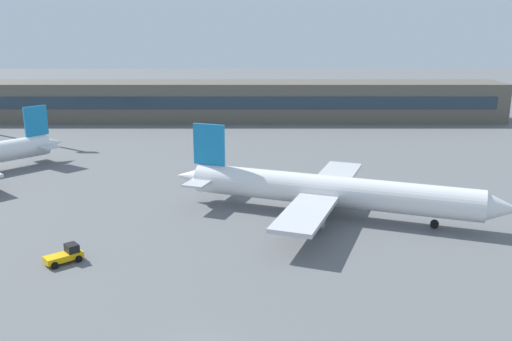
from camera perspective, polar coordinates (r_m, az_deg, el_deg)
name	(u,v)px	position (r m, az deg, el deg)	size (l,w,h in m)	color
ground_plane	(228,191)	(78.23, -2.86, -2.12)	(400.00, 400.00, 0.00)	slate
terminal_building	(241,101)	(133.15, -1.58, 7.10)	(123.91, 12.13, 9.00)	#5B564C
airplane_near	(335,191)	(68.07, 8.11, -2.13)	(40.50, 28.97, 10.38)	white
baggage_tug_yellow	(68,254)	(58.76, -18.60, -8.12)	(3.73, 3.46, 1.75)	#F2B20C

